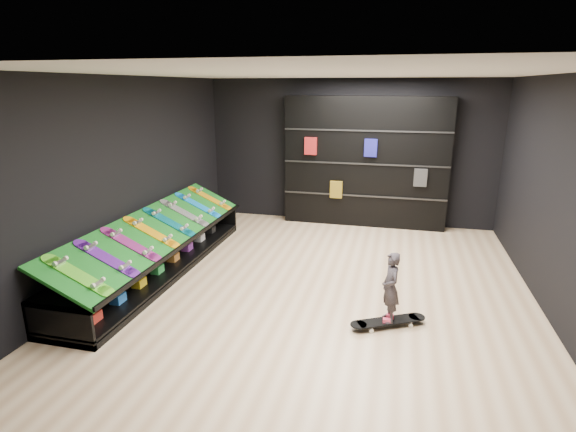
% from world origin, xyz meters
% --- Properties ---
extents(floor, '(6.00, 7.00, 0.01)m').
position_xyz_m(floor, '(0.00, 0.00, 0.00)').
color(floor, beige).
rests_on(floor, ground).
extents(ceiling, '(6.00, 7.00, 0.01)m').
position_xyz_m(ceiling, '(0.00, 0.00, 3.00)').
color(ceiling, white).
rests_on(ceiling, ground).
extents(wall_back, '(6.00, 0.02, 3.00)m').
position_xyz_m(wall_back, '(0.00, 3.50, 1.50)').
color(wall_back, black).
rests_on(wall_back, ground).
extents(wall_front, '(6.00, 0.02, 3.00)m').
position_xyz_m(wall_front, '(0.00, -3.50, 1.50)').
color(wall_front, black).
rests_on(wall_front, ground).
extents(wall_left, '(0.02, 7.00, 3.00)m').
position_xyz_m(wall_left, '(-3.00, 0.00, 1.50)').
color(wall_left, black).
rests_on(wall_left, ground).
extents(wall_right, '(0.02, 7.00, 3.00)m').
position_xyz_m(wall_right, '(3.00, 0.00, 1.50)').
color(wall_right, black).
rests_on(wall_right, ground).
extents(display_rack, '(0.90, 4.50, 0.50)m').
position_xyz_m(display_rack, '(-2.55, 0.00, 0.25)').
color(display_rack, black).
rests_on(display_rack, ground).
extents(turf_ramp, '(0.92, 4.50, 0.46)m').
position_xyz_m(turf_ramp, '(-2.50, 0.00, 0.71)').
color(turf_ramp, '#0E5814').
rests_on(turf_ramp, display_rack).
extents(back_shelving, '(3.32, 0.39, 2.65)m').
position_xyz_m(back_shelving, '(0.36, 3.32, 1.33)').
color(back_shelving, black).
rests_on(back_shelving, ground).
extents(floor_skateboard, '(0.97, 0.66, 0.09)m').
position_xyz_m(floor_skateboard, '(1.04, -0.90, 0.04)').
color(floor_skateboard, black).
rests_on(floor_skateboard, ground).
extents(child, '(0.20, 0.23, 0.53)m').
position_xyz_m(child, '(1.04, -0.90, 0.35)').
color(child, black).
rests_on(child, floor_skateboard).
extents(display_board_0, '(0.93, 0.22, 0.50)m').
position_xyz_m(display_board_0, '(-2.49, -1.90, 0.74)').
color(display_board_0, green).
rests_on(display_board_0, turf_ramp).
extents(display_board_1, '(0.93, 0.22, 0.50)m').
position_xyz_m(display_board_1, '(-2.49, -1.36, 0.74)').
color(display_board_1, purple).
rests_on(display_board_1, turf_ramp).
extents(display_board_2, '(0.93, 0.22, 0.50)m').
position_xyz_m(display_board_2, '(-2.49, -0.81, 0.74)').
color(display_board_2, '#2626BF').
rests_on(display_board_2, turf_ramp).
extents(display_board_3, '(0.93, 0.22, 0.50)m').
position_xyz_m(display_board_3, '(-2.49, -0.27, 0.74)').
color(display_board_3, yellow).
rests_on(display_board_3, turf_ramp).
extents(display_board_4, '(0.93, 0.22, 0.50)m').
position_xyz_m(display_board_4, '(-2.49, 0.27, 0.74)').
color(display_board_4, '#0C8C99').
rests_on(display_board_4, turf_ramp).
extents(display_board_5, '(0.93, 0.22, 0.50)m').
position_xyz_m(display_board_5, '(-2.49, 0.81, 0.74)').
color(display_board_5, black).
rests_on(display_board_5, turf_ramp).
extents(display_board_6, '(0.93, 0.22, 0.50)m').
position_xyz_m(display_board_6, '(-2.49, 1.36, 0.74)').
color(display_board_6, blue).
rests_on(display_board_6, turf_ramp).
extents(display_board_7, '(0.93, 0.22, 0.50)m').
position_xyz_m(display_board_7, '(-2.49, 1.90, 0.74)').
color(display_board_7, orange).
rests_on(display_board_7, turf_ramp).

